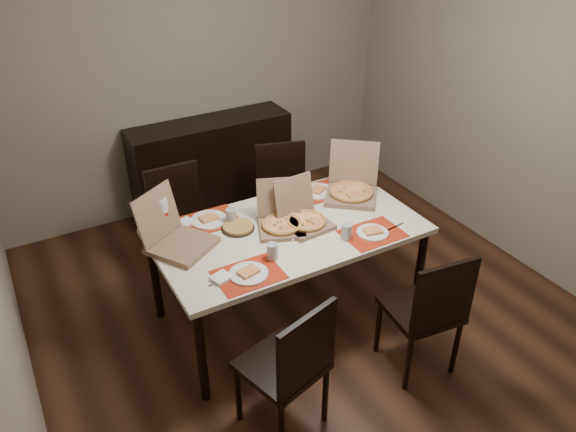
# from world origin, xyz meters

# --- Properties ---
(ground) EXTENTS (3.80, 4.00, 0.02)m
(ground) POSITION_xyz_m (0.00, 0.00, -0.01)
(ground) COLOR #422314
(ground) RESTS_ON ground
(room_walls) EXTENTS (3.84, 4.02, 2.62)m
(room_walls) POSITION_xyz_m (0.00, 0.43, 1.73)
(room_walls) COLOR gray
(room_walls) RESTS_ON ground
(sideboard) EXTENTS (1.50, 0.40, 0.90)m
(sideboard) POSITION_xyz_m (0.00, 1.78, 0.45)
(sideboard) COLOR black
(sideboard) RESTS_ON ground
(dining_table) EXTENTS (1.80, 1.00, 0.75)m
(dining_table) POSITION_xyz_m (-0.14, 0.06, 0.68)
(dining_table) COLOR beige
(dining_table) RESTS_ON ground
(chair_near_left) EXTENTS (0.52, 0.52, 0.93)m
(chair_near_left) POSITION_xyz_m (-0.63, -0.82, 0.51)
(chair_near_left) COLOR black
(chair_near_left) RESTS_ON ground
(chair_near_right) EXTENTS (0.47, 0.47, 0.93)m
(chair_near_right) POSITION_xyz_m (0.34, -0.85, 0.51)
(chair_near_right) COLOR black
(chair_near_right) RESTS_ON ground
(chair_far_left) EXTENTS (0.42, 0.42, 0.93)m
(chair_far_left) POSITION_xyz_m (-0.63, 0.90, 0.51)
(chair_far_left) COLOR black
(chair_far_left) RESTS_ON ground
(chair_far_right) EXTENTS (0.53, 0.53, 0.93)m
(chair_far_right) POSITION_xyz_m (0.27, 0.87, 0.51)
(chair_far_right) COLOR black
(chair_far_right) RESTS_ON ground
(setting_near_left) EXTENTS (0.49, 0.30, 0.11)m
(setting_near_left) POSITION_xyz_m (-0.57, -0.25, 0.77)
(setting_near_left) COLOR #B4230C
(setting_near_left) RESTS_ON dining_table
(setting_near_right) EXTENTS (0.49, 0.30, 0.11)m
(setting_near_right) POSITION_xyz_m (0.26, -0.26, 0.77)
(setting_near_right) COLOR #B4230C
(setting_near_right) RESTS_ON dining_table
(setting_far_left) EXTENTS (0.49, 0.30, 0.11)m
(setting_far_left) POSITION_xyz_m (-0.56, 0.40, 0.77)
(setting_far_left) COLOR #B4230C
(setting_far_left) RESTS_ON dining_table
(setting_far_right) EXTENTS (0.46, 0.30, 0.11)m
(setting_far_right) POSITION_xyz_m (0.27, 0.38, 0.77)
(setting_far_right) COLOR #B4230C
(setting_far_right) RESTS_ON dining_table
(napkin_loose) EXTENTS (0.14, 0.14, 0.02)m
(napkin_loose) POSITION_xyz_m (-0.16, -0.03, 0.76)
(napkin_loose) COLOR white
(napkin_loose) RESTS_ON dining_table
(pizza_box_center) EXTENTS (0.33, 0.36, 0.30)m
(pizza_box_center) POSITION_xyz_m (-0.02, 0.06, 0.80)
(pizza_box_center) COLOR brown
(pizza_box_center) RESTS_ON dining_table
(pizza_box_right) EXTENTS (0.54, 0.54, 0.37)m
(pizza_box_right) POSITION_xyz_m (0.50, 0.23, 0.81)
(pizza_box_right) COLOR brown
(pizza_box_right) RESTS_ON dining_table
(pizza_box_left) EXTENTS (0.52, 0.53, 0.36)m
(pizza_box_left) POSITION_xyz_m (-0.87, 0.23, 0.81)
(pizza_box_left) COLOR brown
(pizza_box_left) RESTS_ON dining_table
(pizza_box_extra) EXTENTS (0.41, 0.42, 0.30)m
(pizza_box_extra) POSITION_xyz_m (-0.18, 0.10, 0.80)
(pizza_box_extra) COLOR brown
(pizza_box_extra) RESTS_ON dining_table
(faina_plate) EXTENTS (0.23, 0.23, 0.03)m
(faina_plate) POSITION_xyz_m (-0.44, 0.22, 0.76)
(faina_plate) COLOR black
(faina_plate) RESTS_ON dining_table
(dip_bowl) EXTENTS (0.16, 0.16, 0.03)m
(dip_bowl) POSITION_xyz_m (-0.03, 0.24, 0.77)
(dip_bowl) COLOR white
(dip_bowl) RESTS_ON dining_table
(soda_bottle) EXTENTS (0.11, 0.11, 0.32)m
(soda_bottle) POSITION_xyz_m (-0.90, 0.42, 0.89)
(soda_bottle) COLOR silver
(soda_bottle) RESTS_ON dining_table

